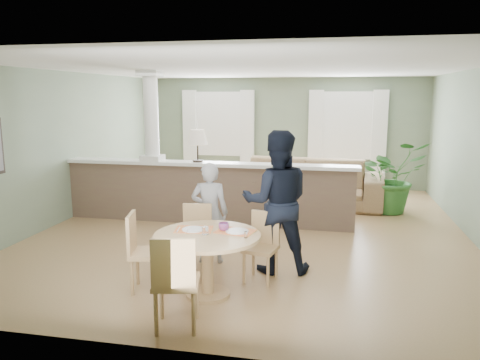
% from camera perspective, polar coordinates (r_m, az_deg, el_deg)
% --- Properties ---
extents(ground, '(8.00, 8.00, 0.00)m').
position_cam_1_polar(ground, '(8.13, 1.71, -5.95)').
color(ground, '#A78258').
rests_on(ground, ground).
extents(room_shell, '(7.02, 8.02, 2.71)m').
position_cam_1_polar(room_shell, '(8.44, 2.31, 7.15)').
color(room_shell, gray).
rests_on(room_shell, ground).
extents(pony_wall, '(5.32, 0.38, 2.70)m').
position_cam_1_polar(pony_wall, '(8.37, -4.70, -0.52)').
color(pony_wall, brown).
rests_on(pony_wall, ground).
extents(sofa, '(3.30, 1.47, 0.94)m').
position_cam_1_polar(sofa, '(9.88, 7.70, -0.30)').
color(sofa, olive).
rests_on(sofa, ground).
extents(houseplant, '(1.62, 1.54, 1.41)m').
position_cam_1_polar(houseplant, '(9.59, 18.00, 0.38)').
color(houseplant, '#2D6628').
rests_on(houseplant, ground).
extents(dining_table, '(1.21, 1.21, 0.83)m').
position_cam_1_polar(dining_table, '(5.36, -3.93, -8.11)').
color(dining_table, tan).
rests_on(dining_table, ground).
extents(chair_far_boy, '(0.46, 0.46, 0.88)m').
position_cam_1_polar(chair_far_boy, '(6.15, -5.30, -6.69)').
color(chair_far_boy, tan).
rests_on(chair_far_boy, ground).
extents(chair_far_man, '(0.45, 0.45, 0.85)m').
position_cam_1_polar(chair_far_man, '(5.86, 2.76, -7.67)').
color(chair_far_man, tan).
rests_on(chair_far_man, ground).
extents(chair_near, '(0.53, 0.53, 0.98)m').
position_cam_1_polar(chair_near, '(4.63, -7.90, -11.84)').
color(chair_near, tan).
rests_on(chair_near, ground).
extents(chair_side, '(0.51, 0.51, 0.93)m').
position_cam_1_polar(chair_side, '(5.63, -11.86, -8.14)').
color(chair_side, tan).
rests_on(chair_side, ground).
extents(child_person, '(0.54, 0.39, 1.39)m').
position_cam_1_polar(child_person, '(6.40, -3.71, -4.01)').
color(child_person, '#96969B').
rests_on(child_person, ground).
extents(man_person, '(1.00, 0.84, 1.85)m').
position_cam_1_polar(man_person, '(6.03, 4.48, -2.68)').
color(man_person, black).
rests_on(man_person, ground).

